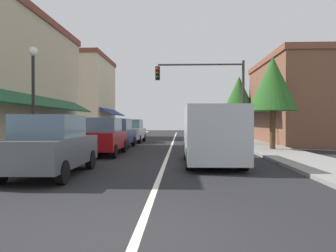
# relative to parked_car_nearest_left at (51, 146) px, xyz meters

# --- Properties ---
(ground_plane) EXTENTS (80.00, 80.00, 0.00)m
(ground_plane) POSITION_rel_parked_car_nearest_left_xyz_m (3.18, 12.99, -0.88)
(ground_plane) COLOR black
(sidewalk_left) EXTENTS (2.60, 56.00, 0.12)m
(sidewalk_left) POSITION_rel_parked_car_nearest_left_xyz_m (-2.32, 12.99, -0.82)
(sidewalk_left) COLOR #A39E99
(sidewalk_left) RESTS_ON ground
(sidewalk_right) EXTENTS (2.60, 56.00, 0.12)m
(sidewalk_right) POSITION_rel_parked_car_nearest_left_xyz_m (8.68, 12.99, -0.82)
(sidewalk_right) COLOR gray
(sidewalk_right) RESTS_ON ground
(lane_center_stripe) EXTENTS (0.14, 52.00, 0.01)m
(lane_center_stripe) POSITION_rel_parked_car_nearest_left_xyz_m (3.18, 12.99, -0.88)
(lane_center_stripe) COLOR silver
(lane_center_stripe) RESTS_ON ground
(storefront_right_block) EXTENTS (6.52, 10.20, 6.26)m
(storefront_right_block) POSITION_rel_parked_car_nearest_left_xyz_m (12.57, 14.99, 2.26)
(storefront_right_block) COLOR brown
(storefront_right_block) RESTS_ON ground
(storefront_far_left) EXTENTS (5.99, 8.20, 8.15)m
(storefront_far_left) POSITION_rel_parked_car_nearest_left_xyz_m (-5.96, 22.99, 3.20)
(storefront_far_left) COLOR beige
(storefront_far_left) RESTS_ON ground
(parked_car_nearest_left) EXTENTS (1.85, 4.13, 1.77)m
(parked_car_nearest_left) POSITION_rel_parked_car_nearest_left_xyz_m (0.00, 0.00, 0.00)
(parked_car_nearest_left) COLOR #4C5156
(parked_car_nearest_left) RESTS_ON ground
(parked_car_second_left) EXTENTS (1.86, 4.14, 1.77)m
(parked_car_second_left) POSITION_rel_parked_car_nearest_left_xyz_m (0.08, 5.89, 0.00)
(parked_car_second_left) COLOR maroon
(parked_car_second_left) RESTS_ON ground
(parked_car_third_left) EXTENTS (1.83, 4.12, 1.77)m
(parked_car_third_left) POSITION_rel_parked_car_nearest_left_xyz_m (-0.08, 10.11, 0.00)
(parked_car_third_left) COLOR navy
(parked_car_third_left) RESTS_ON ground
(parked_car_far_left) EXTENTS (1.84, 4.13, 1.77)m
(parked_car_far_left) POSITION_rel_parked_car_nearest_left_xyz_m (-0.01, 15.56, 0.00)
(parked_car_far_left) COLOR silver
(parked_car_far_left) RESTS_ON ground
(van_in_lane) EXTENTS (2.03, 5.19, 2.12)m
(van_in_lane) POSITION_rel_parked_car_nearest_left_xyz_m (4.93, 2.84, 0.27)
(van_in_lane) COLOR #B2B7BC
(van_in_lane) RESTS_ON ground
(traffic_signal_mast_arm) EXTENTS (5.98, 0.50, 5.70)m
(traffic_signal_mast_arm) POSITION_rel_parked_car_nearest_left_xyz_m (5.88, 12.47, 3.07)
(traffic_signal_mast_arm) COLOR #333333
(traffic_signal_mast_arm) RESTS_ON ground
(street_lamp_left_near) EXTENTS (0.36, 0.36, 4.49)m
(street_lamp_left_near) POSITION_rel_parked_car_nearest_left_xyz_m (-1.94, 3.03, 2.17)
(street_lamp_left_near) COLOR black
(street_lamp_left_near) RESTS_ON ground
(tree_right_near) EXTENTS (2.66, 2.66, 5.11)m
(tree_right_near) POSITION_rel_parked_car_nearest_left_xyz_m (8.73, 8.29, 2.74)
(tree_right_near) COLOR #4C331E
(tree_right_near) RESTS_ON ground
(tree_right_far) EXTENTS (2.77, 2.77, 5.73)m
(tree_right_far) POSITION_rel_parked_car_nearest_left_xyz_m (9.08, 20.18, 3.29)
(tree_right_far) COLOR #4C331E
(tree_right_far) RESTS_ON ground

